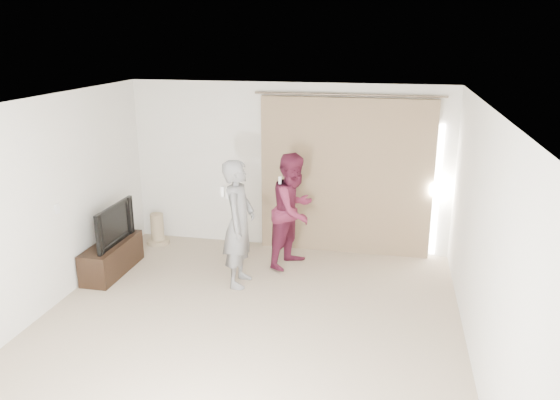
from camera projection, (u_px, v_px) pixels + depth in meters
The scene contains 10 objects.
floor at pixel (243, 331), 6.30m from camera, with size 5.50×5.50×0.00m, color tan.
wall_back at pixel (288, 167), 8.49m from camera, with size 5.00×0.04×2.60m, color silver.
wall_left at pixel (35, 211), 6.40m from camera, with size 0.04×5.50×2.60m.
ceiling at pixel (238, 105), 5.53m from camera, with size 5.00×5.50×0.01m, color silver.
curtain at pixel (346, 177), 8.28m from camera, with size 2.80×0.11×2.46m.
tv_console at pixel (112, 257), 7.80m from camera, with size 0.41×1.17×0.45m, color black.
tv at pixel (109, 224), 7.65m from camera, with size 0.98×0.13×0.57m, color black.
scratching_post at pixel (157, 231), 8.89m from camera, with size 0.38×0.38×0.50m.
person_man at pixel (239, 224), 7.26m from camera, with size 0.42×0.64×1.74m.
person_woman at pixel (294, 210), 7.88m from camera, with size 0.92×1.01×1.69m.
Camera 1 is at (1.55, -5.37, 3.30)m, focal length 35.00 mm.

